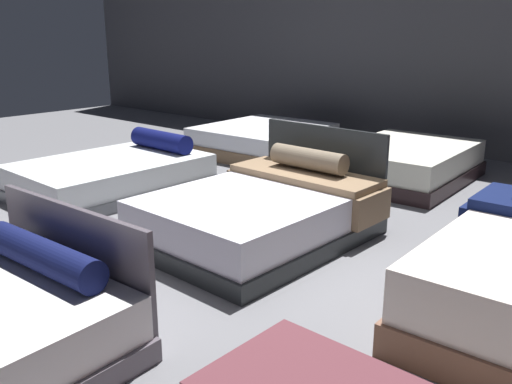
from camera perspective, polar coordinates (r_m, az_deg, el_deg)
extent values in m
cube|color=slate|center=(4.83, -0.38, -5.67)|extent=(18.00, 18.00, 0.02)
cube|color=#47474C|center=(8.70, 21.79, 14.93)|extent=(18.00, 0.06, 3.50)
cube|color=#585059|center=(3.70, -18.39, -7.04)|extent=(1.51, 0.10, 0.78)
cylinder|color=#0E1444|center=(3.56, -21.41, -6.17)|extent=(1.05, 0.24, 0.20)
cube|color=#54575D|center=(6.62, -14.79, 0.59)|extent=(1.51, 2.17, 0.12)
cube|color=silver|center=(6.57, -14.91, 2.19)|extent=(1.45, 2.10, 0.26)
cylinder|color=#0C1253|center=(6.94, -9.87, 5.33)|extent=(0.96, 0.26, 0.24)
cube|color=black|center=(4.90, 0.10, -4.27)|extent=(1.55, 2.01, 0.15)
cube|color=silver|center=(4.83, 0.10, -1.81)|extent=(1.49, 1.95, 0.29)
cube|color=black|center=(5.53, 6.99, 2.15)|extent=(1.42, 0.08, 0.92)
cube|color=#866A4E|center=(5.28, 5.08, 1.77)|extent=(1.50, 0.59, 0.07)
cube|color=#866A4E|center=(5.80, -0.90, 1.37)|extent=(0.08, 0.55, 0.28)
cube|color=#866A4E|center=(4.93, 12.01, -1.73)|extent=(0.08, 0.55, 0.28)
cylinder|color=#776753|center=(5.29, 5.50, 3.49)|extent=(0.81, 0.22, 0.20)
cube|color=#0F1A45|center=(4.64, 21.92, -2.51)|extent=(0.09, 0.60, 0.31)
cube|color=brown|center=(8.48, 0.78, 4.76)|extent=(1.72, 1.96, 0.19)
cube|color=white|center=(8.44, 0.79, 6.15)|extent=(1.66, 1.90, 0.23)
cube|color=black|center=(7.13, 15.21, 1.85)|extent=(1.51, 2.00, 0.17)
cube|color=silver|center=(7.07, 15.35, 3.64)|extent=(1.45, 1.94, 0.28)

